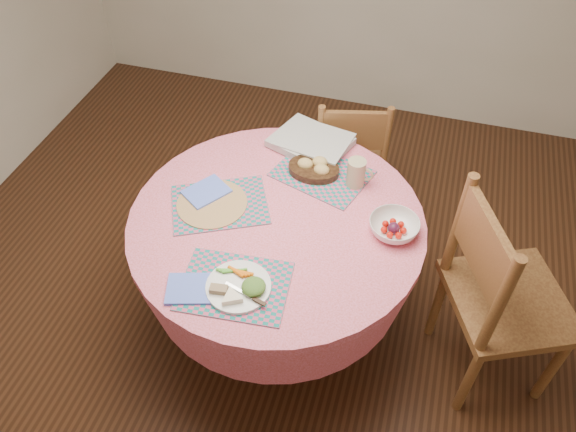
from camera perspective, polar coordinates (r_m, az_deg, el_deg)
name	(u,v)px	position (r m, az deg, el deg)	size (l,w,h in m)	color
ground	(279,320)	(2.92, -0.96, -10.49)	(4.00, 4.00, 0.00)	#331C0F
dining_table	(277,249)	(2.47, -1.11, -3.38)	(1.24, 1.24, 0.75)	pink
chair_right	(498,296)	(2.48, 20.54, -7.58)	(0.63, 0.64, 1.05)	brown
chair_back	(349,158)	(3.09, 6.21, 5.91)	(0.49, 0.47, 0.87)	brown
placemat_front	(235,286)	(2.11, -5.43, -7.08)	(0.40, 0.30, 0.01)	#157B77
placemat_left	(220,204)	(2.40, -6.95, 1.17)	(0.40, 0.30, 0.01)	#157B77
placemat_back	(322,173)	(2.53, 3.48, 4.33)	(0.40, 0.30, 0.01)	#157B77
wicker_trivet	(212,204)	(2.40, -7.73, 1.23)	(0.30, 0.30, 0.01)	#A98749
napkin_near	(191,289)	(2.12, -9.82, -7.31)	(0.18, 0.14, 0.01)	#5E7AF3
napkin_far	(206,192)	(2.45, -8.30, 2.43)	(0.18, 0.14, 0.01)	#5E7AF3
dinner_plate	(240,287)	(2.08, -4.92, -7.19)	(0.24, 0.25, 0.05)	white
bread_bowl	(314,168)	(2.51, 2.68, 4.92)	(0.23, 0.23, 0.08)	black
latte_mug	(357,173)	(2.45, 6.99, 4.37)	(0.12, 0.08, 0.13)	tan
fruit_bowl	(394,227)	(2.29, 10.70, -1.13)	(0.25, 0.25, 0.06)	white
newspaper_stack	(311,142)	(2.66, 2.37, 7.55)	(0.41, 0.37, 0.04)	silver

